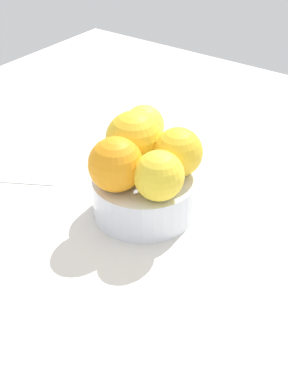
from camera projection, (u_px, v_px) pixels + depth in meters
ground_plane at (144, 218)px, 70.92cm from camera, size 110.00×110.00×2.00cm
fruit_bowl at (144, 196)px, 68.91cm from camera, size 13.38×13.38×5.30cm
orange_in_bowl_0 at (116, 164)px, 63.64cm from camera, size 6.79×6.79×6.79cm
orange_in_bowl_1 at (134, 139)px, 68.03cm from camera, size 7.43×7.43×7.43cm
orange_in_bowl_2 at (159, 176)px, 62.23cm from camera, size 6.12×6.12×6.12cm
orange_in_bowl_3 at (178, 152)px, 66.46cm from camera, size 6.33×6.33×6.33cm
orange_loose_0 at (144, 125)px, 83.64cm from camera, size 6.45×6.45×6.45cm
folded_napkin at (21, 159)px, 81.11cm from camera, size 18.35×18.35×0.30cm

